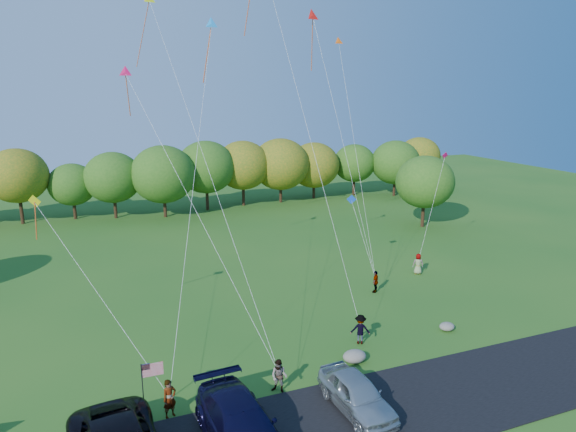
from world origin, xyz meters
The scene contains 15 objects.
ground centered at (0.00, 0.00, 0.00)m, with size 140.00×140.00×0.00m, color #235919.
asphalt_lane centered at (0.00, -4.00, 0.03)m, with size 44.00×6.00×0.06m, color black.
treeline centered at (2.87, 36.87, 4.74)m, with size 75.41×28.30×8.50m.
minivan_navy centered at (-3.43, -3.87, 0.97)m, with size 2.55×6.27×1.82m, color black.
minivan_silver centered at (2.03, -3.45, 0.85)m, with size 1.88×4.66×1.59m, color #A6ADB0.
flyer_a centered at (-5.76, -0.80, 0.89)m, with size 0.65×0.42×1.77m, color #4C4C59.
flyer_b centered at (-0.65, -0.80, 0.83)m, with size 0.81×0.63×1.66m, color #4C4C59.
flyer_c centered at (5.31, 2.02, 0.86)m, with size 1.11×0.64×1.72m, color #4C4C59.
flyer_d centered at (10.05, 8.25, 0.80)m, with size 0.94×0.39×1.60m, color #4C4C59.
flyer_e centered at (15.09, 10.28, 0.81)m, with size 0.80×0.52×1.63m, color #4C4C59.
trash_barrel centered at (-8.39, -0.70, 0.45)m, with size 0.60×0.60×0.90m, color #0E32D2.
flag_assembly centered at (-6.54, -0.41, 1.93)m, with size 0.95×0.62×2.57m.
boulder_near centered at (4.03, 0.33, 0.32)m, with size 1.28×1.00×0.64m, color gray.
boulder_far centered at (10.93, 1.52, 0.24)m, with size 0.94×0.78×0.49m, color gray.
kites_aloft centered at (1.99, 13.07, 18.69)m, with size 29.88×11.47×18.10m.
Camera 1 is at (-8.25, -21.10, 14.00)m, focal length 32.00 mm.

